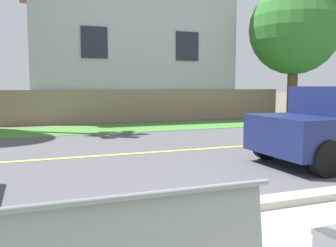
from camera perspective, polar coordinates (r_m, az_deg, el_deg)
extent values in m
plane|color=#665B4C|center=(9.70, -10.84, -3.39)|extent=(140.00, 140.00, 0.00)
cube|color=#ADA89E|center=(4.38, 2.42, -13.97)|extent=(44.00, 0.30, 0.11)
cube|color=#515156|center=(8.24, -9.03, -4.96)|extent=(52.00, 8.00, 0.01)
cube|color=#E0CC4C|center=(8.24, -9.03, -4.92)|extent=(48.00, 0.14, 0.01)
cube|color=#478438|center=(13.22, -13.53, -0.97)|extent=(48.00, 2.80, 0.02)
cylinder|color=slate|center=(1.83, -9.19, -11.64)|extent=(1.83, 0.04, 0.04)
cylinder|color=black|center=(6.72, 23.66, -5.10)|extent=(0.64, 0.18, 0.64)
cylinder|color=black|center=(7.98, 15.20, -3.14)|extent=(0.64, 0.18, 0.64)
cylinder|color=brown|center=(18.42, 18.89, 4.83)|extent=(0.48, 0.48, 2.63)
sphere|color=#33752D|center=(18.61, 19.20, 13.77)|extent=(4.21, 4.21, 4.21)
sphere|color=#33752D|center=(18.93, 21.25, 17.44)|extent=(2.94, 2.94, 2.94)
cube|color=gray|center=(16.28, -2.43, 2.88)|extent=(13.00, 0.36, 1.40)
cube|color=#B7BCC1|center=(19.27, -6.76, 10.30)|extent=(9.35, 6.40, 6.10)
cube|color=#232833|center=(15.72, -11.48, 12.36)|extent=(1.10, 0.06, 1.30)
cube|color=#232833|center=(16.92, 3.04, 11.99)|extent=(1.10, 0.06, 1.30)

